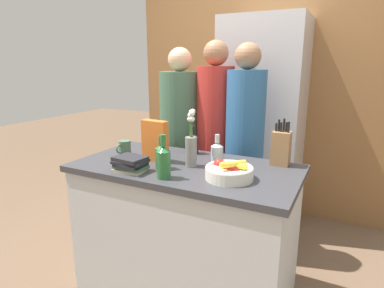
{
  "coord_description": "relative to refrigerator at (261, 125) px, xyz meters",
  "views": [
    {
      "loc": [
        0.92,
        -1.74,
        1.53
      ],
      "look_at": [
        0.0,
        0.09,
        1.02
      ],
      "focal_mm": 30.0,
      "sensor_mm": 36.0,
      "label": 1
    }
  ],
  "objects": [
    {
      "name": "kitchen_island",
      "position": [
        -0.16,
        -1.24,
        -0.52
      ],
      "size": [
        1.43,
        0.74,
        0.9
      ],
      "color": "silver",
      "rests_on": "ground_plane"
    },
    {
      "name": "person_at_sink",
      "position": [
        -0.54,
        -0.61,
        -0.03
      ],
      "size": [
        0.35,
        0.35,
        1.67
      ],
      "rotation": [
        0.0,
        0.0,
        -0.41
      ],
      "color": "#383842",
      "rests_on": "ground_plane"
    },
    {
      "name": "flower_vase",
      "position": [
        -0.12,
        -1.23,
        0.07
      ],
      "size": [
        0.07,
        0.07,
        0.37
      ],
      "color": "gray",
      "rests_on": "kitchen_island"
    },
    {
      "name": "bottle_vinegar",
      "position": [
        -0.27,
        -1.36,
        0.01
      ],
      "size": [
        0.07,
        0.07,
        0.21
      ],
      "color": "#286633",
      "rests_on": "kitchen_island"
    },
    {
      "name": "person_in_blue",
      "position": [
        -0.24,
        -0.57,
        0.01
      ],
      "size": [
        0.3,
        0.3,
        1.72
      ],
      "rotation": [
        0.0,
        0.0,
        -0.19
      ],
      "color": "#383842",
      "rests_on": "ground_plane"
    },
    {
      "name": "bottle_wine",
      "position": [
        -0.16,
        -1.5,
        0.03
      ],
      "size": [
        0.08,
        0.08,
        0.25
      ],
      "color": "#286633",
      "rests_on": "kitchen_island"
    },
    {
      "name": "bottle_oil",
      "position": [
        0.02,
        -1.14,
        0.01
      ],
      "size": [
        0.08,
        0.08,
        0.2
      ],
      "color": "#B2BCC1",
      "rests_on": "kitchen_island"
    },
    {
      "name": "ground_plane",
      "position": [
        -0.16,
        -1.24,
        -0.97
      ],
      "size": [
        14.0,
        14.0,
        0.0
      ],
      "primitive_type": "plane",
      "color": "brown"
    },
    {
      "name": "book_stack",
      "position": [
        -0.4,
        -1.49,
        -0.02
      ],
      "size": [
        0.2,
        0.16,
        0.09
      ],
      "color": "#B7A88E",
      "rests_on": "kitchen_island"
    },
    {
      "name": "bottle_water",
      "position": [
        -0.24,
        -0.96,
        0.01
      ],
      "size": [
        0.07,
        0.07,
        0.2
      ],
      "color": "black",
      "rests_on": "kitchen_island"
    },
    {
      "name": "refrigerator",
      "position": [
        0.0,
        0.0,
        0.0
      ],
      "size": [
        0.74,
        0.63,
        1.94
      ],
      "color": "#B7B7BC",
      "rests_on": "ground_plane"
    },
    {
      "name": "back_wall_wood",
      "position": [
        -0.16,
        0.36,
        0.33
      ],
      "size": [
        2.63,
        0.12,
        2.6
      ],
      "color": "olive",
      "rests_on": "ground_plane"
    },
    {
      "name": "coffee_mug",
      "position": [
        -0.67,
        -1.21,
        -0.02
      ],
      "size": [
        0.08,
        0.12,
        0.1
      ],
      "color": "#42664C",
      "rests_on": "kitchen_island"
    },
    {
      "name": "fruit_bowl",
      "position": [
        0.17,
        -1.35,
        -0.02
      ],
      "size": [
        0.27,
        0.27,
        0.11
      ],
      "color": "silver",
      "rests_on": "kitchen_island"
    },
    {
      "name": "person_in_red_tee",
      "position": [
        0.03,
        -0.62,
        -0.01
      ],
      "size": [
        0.3,
        0.3,
        1.69
      ],
      "rotation": [
        0.0,
        0.0,
        0.33
      ],
      "color": "#383842",
      "rests_on": "ground_plane"
    },
    {
      "name": "knife_block",
      "position": [
        0.38,
        -0.95,
        0.04
      ],
      "size": [
        0.11,
        0.1,
        0.3
      ],
      "color": "olive",
      "rests_on": "kitchen_island"
    },
    {
      "name": "cereal_box",
      "position": [
        -0.39,
        -1.24,
        0.07
      ],
      "size": [
        0.19,
        0.08,
        0.27
      ],
      "color": "orange",
      "rests_on": "kitchen_island"
    }
  ]
}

